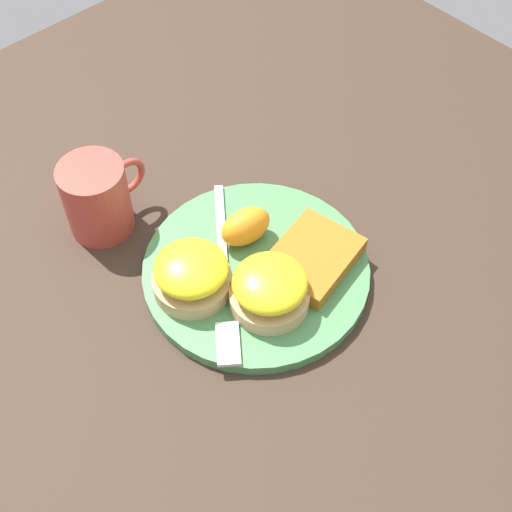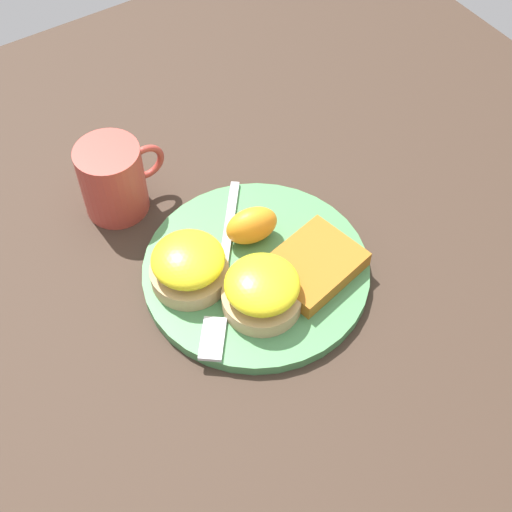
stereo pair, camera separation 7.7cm
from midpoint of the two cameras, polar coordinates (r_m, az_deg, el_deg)
ground_plane at (r=0.79m, az=-2.76°, el=-1.66°), size 1.10×1.10×0.00m
plate at (r=0.79m, az=-2.78°, el=-1.37°), size 0.25×0.25×0.01m
sandwich_benedict_left at (r=0.75m, az=-8.09°, el=-1.65°), size 0.09×0.09×0.05m
sandwich_benedict_right at (r=0.74m, az=-1.88°, el=-2.87°), size 0.09×0.09×0.05m
hashbrown_patty at (r=0.78m, az=1.76°, el=-0.31°), size 0.12×0.10×0.02m
orange_wedge at (r=0.79m, az=-3.61°, el=2.19°), size 0.07×0.05×0.04m
fork at (r=0.77m, az=-5.40°, el=-2.15°), size 0.16×0.20×0.00m
cup at (r=0.83m, az=-15.16°, el=4.37°), size 0.11×0.08×0.09m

